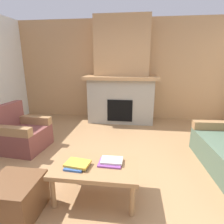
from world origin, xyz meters
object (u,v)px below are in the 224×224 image
Objects in this scene: coffee_table at (96,169)px; ottoman at (15,197)px; fireplace at (121,78)px; armchair at (21,134)px.

coffee_table is 1.92× the size of ottoman.
fireplace reaches higher than ottoman.
coffee_table is at bearing -91.00° from fireplace.
coffee_table is 0.90m from ottoman.
fireplace is 2.70× the size of coffee_table.
fireplace reaches higher than coffee_table.
fireplace is 3.66m from ottoman.
ottoman is at bearing -155.56° from coffee_table.
ottoman is (-0.86, -3.43, -0.96)m from fireplace.
armchair reaches higher than ottoman.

